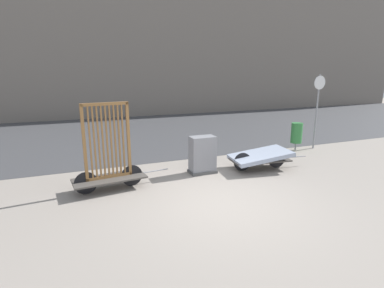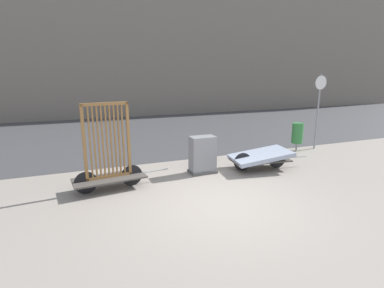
# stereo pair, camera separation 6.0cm
# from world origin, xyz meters

# --- Properties ---
(ground_plane) EXTENTS (60.00, 60.00, 0.00)m
(ground_plane) POSITION_xyz_m (0.00, 0.00, 0.00)
(ground_plane) COLOR gray
(road_strip) EXTENTS (56.00, 10.55, 0.01)m
(road_strip) POSITION_xyz_m (0.00, 8.80, 0.00)
(road_strip) COLOR #424244
(road_strip) RESTS_ON ground_plane
(building_facade) EXTENTS (48.00, 4.00, 10.55)m
(building_facade) POSITION_xyz_m (0.00, 16.07, 5.27)
(building_facade) COLOR slate
(building_facade) RESTS_ON ground_plane
(bike_cart_with_bedframe) EXTENTS (2.47, 0.95, 2.17)m
(bike_cart_with_bedframe) POSITION_xyz_m (-2.19, 1.76, 0.71)
(bike_cart_with_bedframe) COLOR #4C4742
(bike_cart_with_bedframe) RESTS_ON ground_plane
(bike_cart_with_mattress) EXTENTS (2.48, 1.27, 0.60)m
(bike_cart_with_mattress) POSITION_xyz_m (2.20, 1.76, 0.39)
(bike_cart_with_mattress) COLOR #4C4742
(bike_cart_with_mattress) RESTS_ON ground_plane
(utility_cabinet) EXTENTS (0.78, 0.48, 1.08)m
(utility_cabinet) POSITION_xyz_m (0.46, 2.10, 0.50)
(utility_cabinet) COLOR #4C4C4C
(utility_cabinet) RESTS_ON ground_plane
(trash_bin) EXTENTS (0.41, 0.41, 1.03)m
(trash_bin) POSITION_xyz_m (4.73, 3.18, 0.66)
(trash_bin) COLOR gray
(trash_bin) RESTS_ON ground_plane
(sign_post) EXTENTS (0.50, 0.06, 2.78)m
(sign_post) POSITION_xyz_m (5.58, 3.17, 1.75)
(sign_post) COLOR gray
(sign_post) RESTS_ON ground_plane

